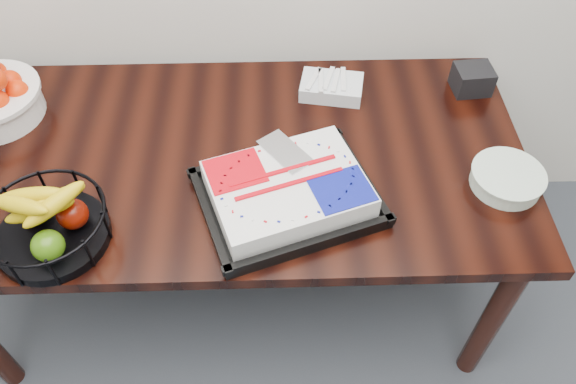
{
  "coord_description": "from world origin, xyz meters",
  "views": [
    {
      "loc": [
        0.14,
        0.81,
        1.98
      ],
      "look_at": [
        0.17,
        1.77,
        0.83
      ],
      "focal_mm": 35.0,
      "sensor_mm": 36.0,
      "label": 1
    }
  ],
  "objects_px": {
    "plate_stack": "(507,179)",
    "napkin_box": "(472,79)",
    "cake_tray": "(288,192)",
    "fruit_basket": "(47,224)",
    "table": "(232,172)"
  },
  "relations": [
    {
      "from": "plate_stack",
      "to": "napkin_box",
      "type": "relative_size",
      "value": 1.75
    },
    {
      "from": "cake_tray",
      "to": "fruit_basket",
      "type": "xyz_separation_m",
      "value": [
        -0.63,
        -0.11,
        0.03
      ]
    },
    {
      "from": "napkin_box",
      "to": "plate_stack",
      "type": "bearing_deg",
      "value": -90.0
    },
    {
      "from": "cake_tray",
      "to": "plate_stack",
      "type": "xyz_separation_m",
      "value": [
        0.63,
        0.05,
        -0.02
      ]
    },
    {
      "from": "cake_tray",
      "to": "table",
      "type": "bearing_deg",
      "value": 131.0
    },
    {
      "from": "table",
      "to": "fruit_basket",
      "type": "bearing_deg",
      "value": -145.86
    },
    {
      "from": "table",
      "to": "fruit_basket",
      "type": "height_order",
      "value": "fruit_basket"
    },
    {
      "from": "table",
      "to": "cake_tray",
      "type": "xyz_separation_m",
      "value": [
        0.17,
        -0.2,
        0.13
      ]
    },
    {
      "from": "cake_tray",
      "to": "plate_stack",
      "type": "distance_m",
      "value": 0.63
    },
    {
      "from": "fruit_basket",
      "to": "table",
      "type": "bearing_deg",
      "value": 34.14
    },
    {
      "from": "fruit_basket",
      "to": "plate_stack",
      "type": "distance_m",
      "value": 1.26
    },
    {
      "from": "plate_stack",
      "to": "cake_tray",
      "type": "bearing_deg",
      "value": -175.76
    },
    {
      "from": "table",
      "to": "plate_stack",
      "type": "relative_size",
      "value": 8.59
    },
    {
      "from": "table",
      "to": "fruit_basket",
      "type": "xyz_separation_m",
      "value": [
        -0.45,
        -0.31,
        0.16
      ]
    },
    {
      "from": "napkin_box",
      "to": "cake_tray",
      "type": "bearing_deg",
      "value": -142.94
    }
  ]
}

